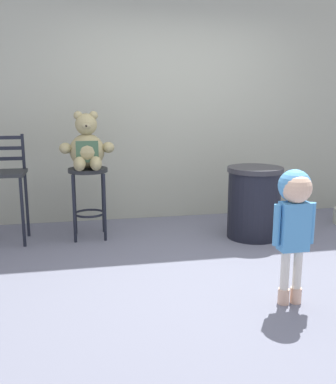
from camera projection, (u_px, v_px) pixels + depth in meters
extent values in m
plane|color=slate|center=(219.00, 272.00, 3.64)|extent=(24.00, 24.00, 0.00)
cube|color=#9EA18E|center=(172.00, 75.00, 5.22)|extent=(7.75, 0.30, 3.49)
cylinder|color=#242628|center=(88.00, 170.00, 4.45)|extent=(0.41, 0.41, 0.04)
cylinder|color=black|center=(74.00, 209.00, 4.35)|extent=(0.03, 0.03, 0.71)
cylinder|color=black|center=(105.00, 208.00, 4.41)|extent=(0.03, 0.03, 0.71)
cylinder|color=black|center=(75.00, 202.00, 4.64)|extent=(0.03, 0.03, 0.71)
cylinder|color=black|center=(103.00, 201.00, 4.70)|extent=(0.03, 0.03, 0.71)
torus|color=black|center=(90.00, 213.00, 4.54)|extent=(0.33, 0.33, 0.02)
sphere|color=#9B9163|center=(87.00, 151.00, 4.41)|extent=(0.36, 0.36, 0.36)
cube|color=#36563C|center=(87.00, 152.00, 4.27)|extent=(0.22, 0.03, 0.21)
sphere|color=#9B9163|center=(86.00, 124.00, 4.35)|extent=(0.22, 0.22, 0.22)
ellipsoid|color=#918861|center=(86.00, 126.00, 4.26)|extent=(0.09, 0.07, 0.07)
sphere|color=black|center=(86.00, 126.00, 4.24)|extent=(0.03, 0.03, 0.03)
sphere|color=#9B9163|center=(78.00, 116.00, 4.32)|extent=(0.09, 0.09, 0.09)
sphere|color=#9B9163|center=(94.00, 115.00, 4.35)|extent=(0.09, 0.09, 0.09)
ellipsoid|color=#9B9163|center=(65.00, 148.00, 4.33)|extent=(0.13, 0.20, 0.11)
ellipsoid|color=#9B9163|center=(108.00, 147.00, 4.42)|extent=(0.13, 0.20, 0.11)
ellipsoid|color=#9B9163|center=(80.00, 164.00, 4.25)|extent=(0.12, 0.30, 0.14)
ellipsoid|color=#9B9163|center=(96.00, 163.00, 4.28)|extent=(0.12, 0.30, 0.14)
cylinder|color=#D6AD92|center=(283.00, 296.00, 3.06)|extent=(0.08, 0.08, 0.11)
cylinder|color=silver|center=(285.00, 270.00, 3.02)|extent=(0.06, 0.06, 0.29)
cylinder|color=#D6AD92|center=(296.00, 295.00, 3.08)|extent=(0.08, 0.08, 0.11)
cylinder|color=silver|center=(297.00, 269.00, 3.03)|extent=(0.06, 0.06, 0.29)
cube|color=#478DC6|center=(294.00, 226.00, 2.96)|extent=(0.20, 0.11, 0.34)
cylinder|color=#478DC6|center=(277.00, 225.00, 2.93)|extent=(0.05, 0.05, 0.29)
cylinder|color=#478DC6|center=(311.00, 223.00, 2.98)|extent=(0.05, 0.05, 0.29)
sphere|color=#D8B293|center=(296.00, 188.00, 2.90)|extent=(0.21, 0.21, 0.21)
sphere|color=#4B91CA|center=(295.00, 186.00, 2.93)|extent=(0.23, 0.23, 0.23)
cylinder|color=black|center=(254.00, 205.00, 4.53)|extent=(0.55, 0.55, 0.71)
cylinder|color=#2D2D33|center=(255.00, 169.00, 4.45)|extent=(0.58, 0.58, 0.05)
cube|color=#242628|center=(4.00, 173.00, 4.28)|extent=(0.40, 0.40, 0.03)
cylinder|color=black|center=(23.00, 212.00, 4.22)|extent=(0.03, 0.03, 0.70)
cylinder|color=black|center=(27.00, 204.00, 4.55)|extent=(0.03, 0.03, 0.70)
cylinder|color=black|center=(23.00, 151.00, 4.43)|extent=(0.03, 0.03, 0.36)
cube|color=black|center=(6.00, 159.00, 4.42)|extent=(0.34, 0.02, 0.04)
cube|color=black|center=(6.00, 148.00, 4.39)|extent=(0.34, 0.02, 0.04)
cube|color=black|center=(5.00, 138.00, 4.37)|extent=(0.34, 0.02, 0.04)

